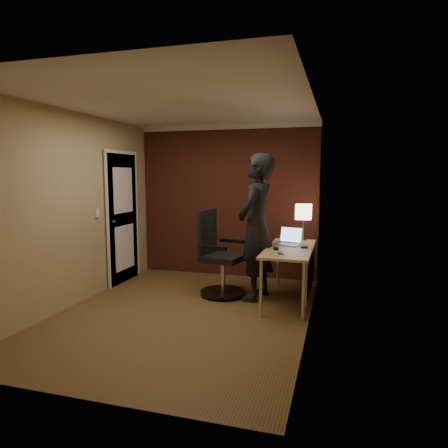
{
  "coord_description": "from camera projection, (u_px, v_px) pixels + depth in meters",
  "views": [
    {
      "loc": [
        1.8,
        -4.43,
        1.7
      ],
      "look_at": [
        0.35,
        0.55,
        1.05
      ],
      "focal_mm": 32.0,
      "sensor_mm": 36.0,
      "label": 1
    }
  ],
  "objects": [
    {
      "name": "room",
      "position": [
        204.0,
        195.0,
        6.3
      ],
      "size": [
        4.0,
        4.0,
        4.0
      ],
      "color": "brown",
      "rests_on": "ground"
    },
    {
      "name": "person",
      "position": [
        256.0,
        227.0,
        5.38
      ],
      "size": [
        0.59,
        0.79,
        1.97
      ],
      "primitive_type": "imported",
      "rotation": [
        0.0,
        0.0,
        -1.75
      ],
      "color": "black",
      "rests_on": "ground"
    },
    {
      "name": "wallet",
      "position": [
        304.0,
        247.0,
        5.29
      ],
      "size": [
        0.09,
        0.11,
        0.02
      ],
      "primitive_type": "cube",
      "rotation": [
        0.0,
        0.0,
        0.03
      ],
      "color": "black",
      "rests_on": "desk"
    },
    {
      "name": "desk",
      "position": [
        295.0,
        257.0,
        5.29
      ],
      "size": [
        0.6,
        1.5,
        0.73
      ],
      "color": "tan",
      "rests_on": "ground"
    },
    {
      "name": "desk_lamp",
      "position": [
        304.0,
        212.0,
        5.81
      ],
      "size": [
        0.22,
        0.22,
        0.54
      ],
      "color": "silver",
      "rests_on": "desk"
    },
    {
      "name": "laptop",
      "position": [
        289.0,
        240.0,
        5.55
      ],
      "size": [
        0.39,
        0.34,
        0.23
      ],
      "color": "silver",
      "rests_on": "desk"
    },
    {
      "name": "phone",
      "position": [
        281.0,
        253.0,
        4.88
      ],
      "size": [
        0.09,
        0.13,
        0.01
      ],
      "primitive_type": "cube",
      "rotation": [
        0.0,
        0.0,
        0.34
      ],
      "color": "black",
      "rests_on": "desk"
    },
    {
      "name": "office_chair",
      "position": [
        218.0,
        259.0,
        5.6
      ],
      "size": [
        0.64,
        0.71,
        1.18
      ],
      "color": "black",
      "rests_on": "ground"
    },
    {
      "name": "mouse",
      "position": [
        276.0,
        249.0,
        5.14
      ],
      "size": [
        0.08,
        0.11,
        0.03
      ],
      "primitive_type": "cube",
      "rotation": [
        0.0,
        0.0,
        0.26
      ],
      "color": "black",
      "rests_on": "desk"
    }
  ]
}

